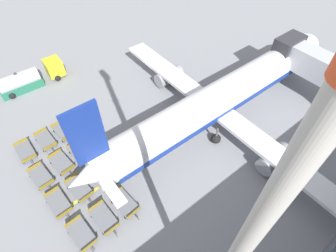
{
  "coord_description": "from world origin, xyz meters",
  "views": [
    {
      "loc": [
        27.04,
        -18.42,
        24.83
      ],
      "look_at": [
        11.14,
        -5.85,
        1.97
      ],
      "focal_mm": 28.0,
      "sensor_mm": 36.0,
      "label": 1
    }
  ],
  "objects_px": {
    "airplane": "(219,99)",
    "baggage_dolly_row_mid_a_col_b": "(62,163)",
    "baggage_dolly_row_mid_b_col_c": "(100,175)",
    "baggage_dolly_row_mid_b_col_d": "(125,203)",
    "baggage_dolly_row_near_col_a": "(25,151)",
    "baggage_dolly_row_mid_a_col_d": "(104,218)",
    "baggage_dolly_row_mid_b_col_a": "(63,131)",
    "apron_light_mast": "(246,242)",
    "baggage_dolly_row_mid_a_col_c": "(79,188)",
    "baggage_dolly_row_near_col_c": "(59,203)",
    "baggage_dolly_row_mid_a_col_a": "(46,140)",
    "fuel_tanker_primary": "(29,79)",
    "baggage_dolly_row_near_col_d": "(81,234)",
    "baggage_dolly_row_near_col_b": "(41,177)",
    "baggage_dolly_row_mid_b_col_b": "(80,153)"
  },
  "relations": [
    {
      "from": "baggage_dolly_row_mid_b_col_a",
      "to": "apron_light_mast",
      "type": "bearing_deg",
      "value": 2.72
    },
    {
      "from": "baggage_dolly_row_mid_a_col_d",
      "to": "baggage_dolly_row_mid_a_col_b",
      "type": "bearing_deg",
      "value": -175.74
    },
    {
      "from": "apron_light_mast",
      "to": "fuel_tanker_primary",
      "type": "bearing_deg",
      "value": -178.27
    },
    {
      "from": "baggage_dolly_row_near_col_d",
      "to": "apron_light_mast",
      "type": "relative_size",
      "value": 0.13
    },
    {
      "from": "baggage_dolly_row_near_col_b",
      "to": "baggage_dolly_row_mid_a_col_a",
      "type": "bearing_deg",
      "value": 153.57
    },
    {
      "from": "baggage_dolly_row_near_col_a",
      "to": "baggage_dolly_row_near_col_b",
      "type": "height_order",
      "value": "same"
    },
    {
      "from": "baggage_dolly_row_near_col_c",
      "to": "baggage_dolly_row_mid_a_col_a",
      "type": "height_order",
      "value": "same"
    },
    {
      "from": "baggage_dolly_row_mid_b_col_c",
      "to": "baggage_dolly_row_mid_b_col_d",
      "type": "distance_m",
      "value": 4.35
    },
    {
      "from": "airplane",
      "to": "baggage_dolly_row_mid_b_col_d",
      "type": "xyz_separation_m",
      "value": [
        3.08,
        -15.81,
        -2.7
      ]
    },
    {
      "from": "baggage_dolly_row_mid_b_col_a",
      "to": "apron_light_mast",
      "type": "distance_m",
      "value": 27.91
    },
    {
      "from": "baggage_dolly_row_mid_a_col_a",
      "to": "baggage_dolly_row_mid_a_col_d",
      "type": "bearing_deg",
      "value": 3.64
    },
    {
      "from": "baggage_dolly_row_mid_b_col_a",
      "to": "baggage_dolly_row_mid_b_col_d",
      "type": "distance_m",
      "value": 12.63
    },
    {
      "from": "airplane",
      "to": "baggage_dolly_row_mid_a_col_a",
      "type": "relative_size",
      "value": 10.36
    },
    {
      "from": "baggage_dolly_row_mid_a_col_a",
      "to": "baggage_dolly_row_mid_a_col_b",
      "type": "relative_size",
      "value": 0.99
    },
    {
      "from": "baggage_dolly_row_near_col_c",
      "to": "baggage_dolly_row_mid_b_col_c",
      "type": "bearing_deg",
      "value": 93.63
    },
    {
      "from": "baggage_dolly_row_near_col_c",
      "to": "baggage_dolly_row_near_col_d",
      "type": "relative_size",
      "value": 1.0
    },
    {
      "from": "fuel_tanker_primary",
      "to": "baggage_dolly_row_mid_a_col_d",
      "type": "distance_m",
      "value": 24.47
    },
    {
      "from": "baggage_dolly_row_mid_b_col_a",
      "to": "apron_light_mast",
      "type": "height_order",
      "value": "apron_light_mast"
    },
    {
      "from": "baggage_dolly_row_mid_a_col_a",
      "to": "baggage_dolly_row_mid_a_col_d",
      "type": "distance_m",
      "value": 12.69
    },
    {
      "from": "baggage_dolly_row_near_col_a",
      "to": "baggage_dolly_row_mid_a_col_d",
      "type": "bearing_deg",
      "value": 14.51
    },
    {
      "from": "fuel_tanker_primary",
      "to": "baggage_dolly_row_mid_b_col_b",
      "type": "xyz_separation_m",
      "value": [
        15.96,
        0.14,
        -0.77
      ]
    },
    {
      "from": "baggage_dolly_row_mid_a_col_c",
      "to": "baggage_dolly_row_mid_b_col_c",
      "type": "distance_m",
      "value": 2.39
    },
    {
      "from": "baggage_dolly_row_near_col_b",
      "to": "baggage_dolly_row_mid_a_col_d",
      "type": "relative_size",
      "value": 1.01
    },
    {
      "from": "airplane",
      "to": "baggage_dolly_row_mid_a_col_b",
      "type": "relative_size",
      "value": 10.27
    },
    {
      "from": "baggage_dolly_row_mid_b_col_c",
      "to": "apron_light_mast",
      "type": "relative_size",
      "value": 0.13
    },
    {
      "from": "baggage_dolly_row_mid_a_col_a",
      "to": "baggage_dolly_row_mid_b_col_a",
      "type": "bearing_deg",
      "value": 90.46
    },
    {
      "from": "baggage_dolly_row_near_col_b",
      "to": "baggage_dolly_row_mid_b_col_d",
      "type": "xyz_separation_m",
      "value": [
        8.06,
        5.38,
        0.0
      ]
    },
    {
      "from": "baggage_dolly_row_mid_a_col_b",
      "to": "apron_light_mast",
      "type": "height_order",
      "value": "apron_light_mast"
    },
    {
      "from": "baggage_dolly_row_mid_a_col_b",
      "to": "baggage_dolly_row_mid_b_col_c",
      "type": "height_order",
      "value": "same"
    },
    {
      "from": "baggage_dolly_row_near_col_d",
      "to": "baggage_dolly_row_mid_a_col_b",
      "type": "height_order",
      "value": "same"
    },
    {
      "from": "airplane",
      "to": "baggage_dolly_row_mid_a_col_c",
      "type": "height_order",
      "value": "airplane"
    },
    {
      "from": "baggage_dolly_row_mid_a_col_d",
      "to": "apron_light_mast",
      "type": "height_order",
      "value": "apron_light_mast"
    },
    {
      "from": "airplane",
      "to": "baggage_dolly_row_mid_a_col_d",
      "type": "relative_size",
      "value": 10.37
    },
    {
      "from": "baggage_dolly_row_mid_a_col_d",
      "to": "baggage_dolly_row_mid_b_col_a",
      "type": "xyz_separation_m",
      "value": [
        -12.68,
        1.44,
        0.0
      ]
    },
    {
      "from": "baggage_dolly_row_near_col_a",
      "to": "baggage_dolly_row_near_col_c",
      "type": "relative_size",
      "value": 0.99
    },
    {
      "from": "baggage_dolly_row_near_col_c",
      "to": "baggage_dolly_row_mid_b_col_a",
      "type": "relative_size",
      "value": 1.0
    },
    {
      "from": "baggage_dolly_row_mid_a_col_c",
      "to": "apron_light_mast",
      "type": "relative_size",
      "value": 0.13
    },
    {
      "from": "baggage_dolly_row_near_col_a",
      "to": "baggage_dolly_row_mid_a_col_b",
      "type": "distance_m",
      "value": 4.84
    },
    {
      "from": "baggage_dolly_row_mid_a_col_a",
      "to": "baggage_dolly_row_mid_a_col_b",
      "type": "bearing_deg",
      "value": 2.39
    },
    {
      "from": "baggage_dolly_row_near_col_a",
      "to": "baggage_dolly_row_mid_a_col_d",
      "type": "height_order",
      "value": "same"
    },
    {
      "from": "baggage_dolly_row_near_col_a",
      "to": "baggage_dolly_row_near_col_b",
      "type": "distance_m",
      "value": 4.38
    },
    {
      "from": "baggage_dolly_row_near_col_b",
      "to": "baggage_dolly_row_mid_b_col_b",
      "type": "distance_m",
      "value": 4.69
    },
    {
      "from": "baggage_dolly_row_near_col_d",
      "to": "baggage_dolly_row_mid_a_col_c",
      "type": "distance_m",
      "value": 4.76
    },
    {
      "from": "baggage_dolly_row_near_col_b",
      "to": "baggage_dolly_row_mid_b_col_c",
      "type": "xyz_separation_m",
      "value": [
        3.73,
        4.99,
        0.0
      ]
    },
    {
      "from": "fuel_tanker_primary",
      "to": "baggage_dolly_row_mid_a_col_a",
      "type": "xyz_separation_m",
      "value": [
        11.74,
        -2.29,
        -0.77
      ]
    },
    {
      "from": "baggage_dolly_row_mid_b_col_c",
      "to": "baggage_dolly_row_mid_b_col_b",
      "type": "bearing_deg",
      "value": -175.59
    },
    {
      "from": "baggage_dolly_row_near_col_d",
      "to": "baggage_dolly_row_mid_b_col_a",
      "type": "xyz_separation_m",
      "value": [
        -12.71,
        3.78,
        0.0
      ]
    },
    {
      "from": "baggage_dolly_row_mid_a_col_d",
      "to": "baggage_dolly_row_near_col_b",
      "type": "bearing_deg",
      "value": -159.44
    },
    {
      "from": "airplane",
      "to": "baggage_dolly_row_mid_b_col_d",
      "type": "height_order",
      "value": "airplane"
    },
    {
      "from": "baggage_dolly_row_near_col_a",
      "to": "baggage_dolly_row_near_col_d",
      "type": "bearing_deg",
      "value": 4.09
    }
  ]
}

